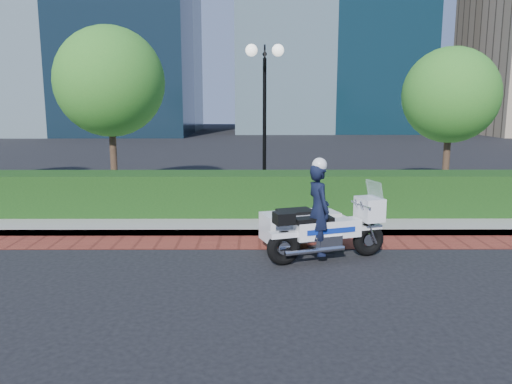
{
  "coord_description": "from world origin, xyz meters",
  "views": [
    {
      "loc": [
        0.73,
        -8.4,
        2.83
      ],
      "look_at": [
        0.76,
        1.82,
        1.0
      ],
      "focal_mm": 35.0,
      "sensor_mm": 36.0,
      "label": 1
    }
  ],
  "objects_px": {
    "police_motorcycle": "(315,222)",
    "lamppost": "(265,98)",
    "tree_b": "(110,82)",
    "tree_c": "(451,95)"
  },
  "relations": [
    {
      "from": "lamppost",
      "to": "police_motorcycle",
      "type": "bearing_deg",
      "value": -79.49
    },
    {
      "from": "lamppost",
      "to": "tree_c",
      "type": "xyz_separation_m",
      "value": [
        5.5,
        1.3,
        0.09
      ]
    },
    {
      "from": "lamppost",
      "to": "tree_b",
      "type": "height_order",
      "value": "tree_b"
    },
    {
      "from": "tree_b",
      "to": "police_motorcycle",
      "type": "distance_m",
      "value": 8.43
    },
    {
      "from": "lamppost",
      "to": "police_motorcycle",
      "type": "xyz_separation_m",
      "value": [
        0.85,
        -4.58,
        -2.31
      ]
    },
    {
      "from": "tree_b",
      "to": "police_motorcycle",
      "type": "relative_size",
      "value": 2.06
    },
    {
      "from": "lamppost",
      "to": "police_motorcycle",
      "type": "relative_size",
      "value": 1.78
    },
    {
      "from": "tree_c",
      "to": "lamppost",
      "type": "bearing_deg",
      "value": -166.7
    },
    {
      "from": "lamppost",
      "to": "tree_c",
      "type": "distance_m",
      "value": 5.65
    },
    {
      "from": "police_motorcycle",
      "to": "lamppost",
      "type": "bearing_deg",
      "value": 82.03
    }
  ]
}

